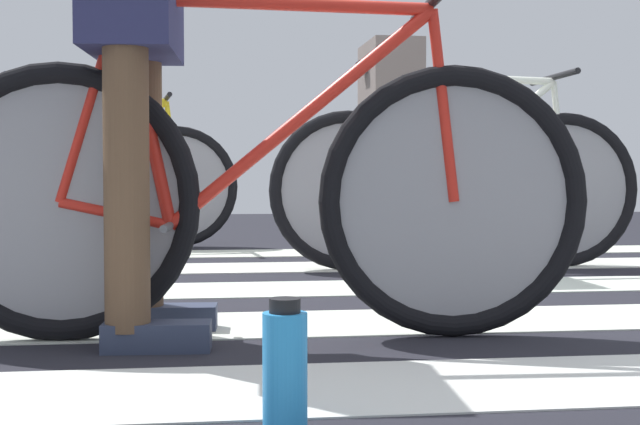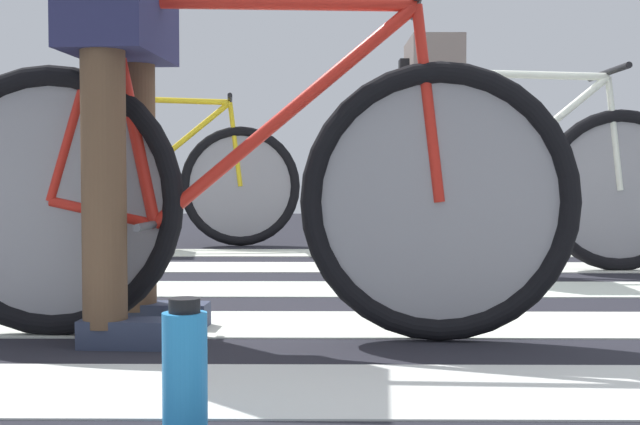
{
  "view_description": "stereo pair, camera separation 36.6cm",
  "coord_description": "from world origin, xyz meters",
  "px_view_note": "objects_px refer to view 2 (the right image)",
  "views": [
    {
      "loc": [
        -0.46,
        -2.65,
        0.45
      ],
      "look_at": [
        -0.12,
        -0.04,
        0.34
      ],
      "focal_mm": 49.45,
      "sensor_mm": 36.0,
      "label": 1
    },
    {
      "loc": [
        -0.09,
        -2.65,
        0.45
      ],
      "look_at": [
        -0.12,
        -0.04,
        0.34
      ],
      "focal_mm": 49.45,
      "sensor_mm": 36.0,
      "label": 2
    }
  ],
  "objects_px": {
    "bicycle_2_of_3": "(504,184)",
    "cyclist_2_of_3": "(434,122)",
    "cyclist_1_of_3": "(122,87)",
    "cyclist_3_of_3": "(99,138)",
    "bicycle_3_of_3": "(153,182)",
    "bicycle_1_of_3": "(240,191)",
    "water_bottle": "(185,369)"
  },
  "relations": [
    {
      "from": "bicycle_2_of_3",
      "to": "cyclist_2_of_3",
      "type": "height_order",
      "value": "cyclist_2_of_3"
    },
    {
      "from": "bicycle_3_of_3",
      "to": "water_bottle",
      "type": "distance_m",
      "value": 3.87
    },
    {
      "from": "cyclist_1_of_3",
      "to": "cyclist_3_of_3",
      "type": "relative_size",
      "value": 1.02
    },
    {
      "from": "bicycle_1_of_3",
      "to": "bicycle_3_of_3",
      "type": "height_order",
      "value": "same"
    },
    {
      "from": "bicycle_1_of_3",
      "to": "bicycle_2_of_3",
      "type": "bearing_deg",
      "value": 61.72
    },
    {
      "from": "bicycle_2_of_3",
      "to": "cyclist_2_of_3",
      "type": "xyz_separation_m",
      "value": [
        -0.31,
        -0.0,
        0.27
      ]
    },
    {
      "from": "bicycle_1_of_3",
      "to": "water_bottle",
      "type": "height_order",
      "value": "bicycle_1_of_3"
    },
    {
      "from": "bicycle_1_of_3",
      "to": "cyclist_3_of_3",
      "type": "distance_m",
      "value": 3.11
    },
    {
      "from": "bicycle_1_of_3",
      "to": "cyclist_3_of_3",
      "type": "height_order",
      "value": "cyclist_3_of_3"
    },
    {
      "from": "bicycle_1_of_3",
      "to": "bicycle_3_of_3",
      "type": "distance_m",
      "value": 3.03
    },
    {
      "from": "cyclist_1_of_3",
      "to": "bicycle_3_of_3",
      "type": "distance_m",
      "value": 2.96
    },
    {
      "from": "bicycle_2_of_3",
      "to": "cyclist_2_of_3",
      "type": "relative_size",
      "value": 1.7
    },
    {
      "from": "bicycle_3_of_3",
      "to": "cyclist_1_of_3",
      "type": "bearing_deg",
      "value": -86.64
    },
    {
      "from": "cyclist_2_of_3",
      "to": "bicycle_3_of_3",
      "type": "bearing_deg",
      "value": 138.16
    },
    {
      "from": "cyclist_2_of_3",
      "to": "cyclist_3_of_3",
      "type": "bearing_deg",
      "value": 144.08
    },
    {
      "from": "bicycle_1_of_3",
      "to": "cyclist_2_of_3",
      "type": "height_order",
      "value": "cyclist_2_of_3"
    },
    {
      "from": "bicycle_2_of_3",
      "to": "cyclist_3_of_3",
      "type": "height_order",
      "value": "cyclist_3_of_3"
    },
    {
      "from": "cyclist_1_of_3",
      "to": "water_bottle",
      "type": "relative_size",
      "value": 4.5
    },
    {
      "from": "cyclist_3_of_3",
      "to": "cyclist_1_of_3",
      "type": "bearing_deg",
      "value": -80.67
    },
    {
      "from": "bicycle_2_of_3",
      "to": "bicycle_1_of_3",
      "type": "bearing_deg",
      "value": -122.67
    },
    {
      "from": "cyclist_2_of_3",
      "to": "water_bottle",
      "type": "bearing_deg",
      "value": -106.71
    },
    {
      "from": "bicycle_1_of_3",
      "to": "bicycle_2_of_3",
      "type": "xyz_separation_m",
      "value": [
        1.01,
        1.62,
        0.0
      ]
    },
    {
      "from": "cyclist_1_of_3",
      "to": "cyclist_3_of_3",
      "type": "distance_m",
      "value": 2.98
    },
    {
      "from": "cyclist_3_of_3",
      "to": "water_bottle",
      "type": "xyz_separation_m",
      "value": [
        1.11,
        -3.74,
        -0.53
      ]
    },
    {
      "from": "bicycle_1_of_3",
      "to": "cyclist_2_of_3",
      "type": "xyz_separation_m",
      "value": [
        0.69,
        1.61,
        0.27
      ]
    },
    {
      "from": "bicycle_1_of_3",
      "to": "water_bottle",
      "type": "xyz_separation_m",
      "value": [
        -0.01,
        -0.85,
        -0.28
      ]
    },
    {
      "from": "water_bottle",
      "to": "cyclist_1_of_3",
      "type": "bearing_deg",
      "value": 109.3
    },
    {
      "from": "bicycle_1_of_3",
      "to": "bicycle_2_of_3",
      "type": "relative_size",
      "value": 1.0
    },
    {
      "from": "cyclist_2_of_3",
      "to": "water_bottle",
      "type": "xyz_separation_m",
      "value": [
        -0.7,
        -2.46,
        -0.55
      ]
    },
    {
      "from": "bicycle_2_of_3",
      "to": "cyclist_3_of_3",
      "type": "xyz_separation_m",
      "value": [
        -2.13,
        1.27,
        0.25
      ]
    },
    {
      "from": "bicycle_3_of_3",
      "to": "water_bottle",
      "type": "relative_size",
      "value": 7.7
    },
    {
      "from": "bicycle_1_of_3",
      "to": "cyclist_2_of_3",
      "type": "relative_size",
      "value": 1.7
    }
  ]
}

